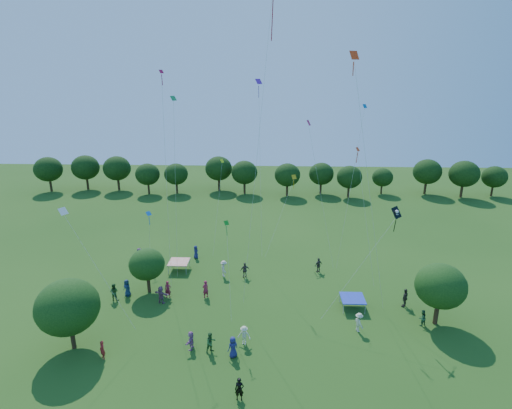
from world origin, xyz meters
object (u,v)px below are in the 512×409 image
at_px(near_tree_east, 441,286).
at_px(red_high_kite, 266,59).
at_px(tent_red_stripe, 179,262).
at_px(tent_blue, 353,298).
at_px(near_tree_west, 68,307).
at_px(pirate_kite, 395,215).
at_px(near_tree_north, 147,264).
at_px(man_in_black, 239,389).

height_order(near_tree_east, red_high_kite, red_high_kite).
distance_m(tent_red_stripe, tent_blue, 19.57).
xyz_separation_m(near_tree_west, tent_red_stripe, (5.54, 13.92, -2.77)).
height_order(near_tree_west, pirate_kite, pirate_kite).
height_order(tent_blue, pirate_kite, pirate_kite).
bearing_deg(red_high_kite, pirate_kite, 6.56).
distance_m(near_tree_north, red_high_kite, 23.06).
xyz_separation_m(near_tree_north, red_high_kite, (11.93, -4.42, 19.23)).
distance_m(near_tree_west, man_in_black, 15.05).
xyz_separation_m(near_tree_west, red_high_kite, (15.44, 4.62, 18.55)).
bearing_deg(tent_blue, man_in_black, -130.00).
distance_m(man_in_black, pirate_kite, 18.89).
relative_size(near_tree_north, tent_blue, 2.15).
bearing_deg(tent_red_stripe, pirate_kite, -20.91).
bearing_deg(man_in_black, near_tree_north, 127.11).
relative_size(tent_red_stripe, tent_blue, 1.00).
height_order(near_tree_west, tent_blue, near_tree_west).
bearing_deg(pirate_kite, tent_blue, 161.99).
relative_size(near_tree_west, red_high_kite, 0.23).
relative_size(tent_blue, red_high_kite, 0.08).
bearing_deg(near_tree_east, red_high_kite, 179.69).
relative_size(near_tree_west, tent_red_stripe, 2.73).
bearing_deg(red_high_kite, man_in_black, -99.15).
relative_size(near_tree_west, tent_blue, 2.73).
bearing_deg(pirate_kite, tent_red_stripe, 159.09).
relative_size(near_tree_east, red_high_kite, 0.22).
xyz_separation_m(near_tree_west, near_tree_east, (30.72, 4.54, -0.05)).
bearing_deg(red_high_kite, tent_blue, 14.68).
bearing_deg(tent_red_stripe, near_tree_north, -112.47).
bearing_deg(near_tree_east, tent_blue, 161.97).
height_order(near_tree_west, red_high_kite, red_high_kite).
height_order(near_tree_north, pirate_kite, pirate_kite).
xyz_separation_m(near_tree_north, pirate_kite, (23.03, -3.14, 6.63)).
bearing_deg(man_in_black, pirate_kite, 41.17).
relative_size(near_tree_north, tent_red_stripe, 2.15).
bearing_deg(near_tree_east, pirate_kite, 161.96).
bearing_deg(tent_blue, near_tree_east, -18.03).
distance_m(near_tree_east, tent_red_stripe, 27.01).
bearing_deg(tent_red_stripe, tent_blue, -21.34).
distance_m(near_tree_west, pirate_kite, 27.84).
height_order(near_tree_west, near_tree_north, near_tree_west).
height_order(man_in_black, pirate_kite, pirate_kite).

